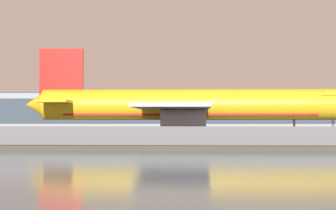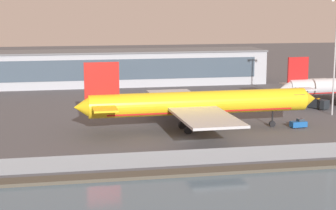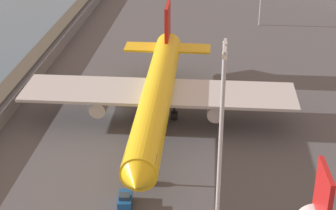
{
  "view_description": "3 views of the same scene",
  "coord_description": "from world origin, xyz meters",
  "views": [
    {
      "loc": [
        7.55,
        -87.94,
        2.98
      ],
      "look_at": [
        1.6,
        6.77,
        5.39
      ],
      "focal_mm": 70.0,
      "sensor_mm": 36.0,
      "label": 1
    },
    {
      "loc": [
        -21.7,
        -96.43,
        23.91
      ],
      "look_at": [
        -0.79,
        11.16,
        4.54
      ],
      "focal_mm": 60.0,
      "sensor_mm": 36.0,
      "label": 2
    },
    {
      "loc": [
        78.99,
        16.71,
        40.64
      ],
      "look_at": [
        2.11,
        8.66,
        2.54
      ],
      "focal_mm": 60.0,
      "sensor_mm": 36.0,
      "label": 3
    }
  ],
  "objects": [
    {
      "name": "baggage_tug",
      "position": [
        24.69,
        5.85,
        0.81
      ],
      "size": [
        3.34,
        1.91,
        1.8
      ],
      "color": "#19519E",
      "rests_on": "ground"
    },
    {
      "name": "cargo_jet_yellow",
      "position": [
        4.07,
        7.3,
        5.28
      ],
      "size": [
        48.47,
        41.51,
        13.83
      ],
      "color": "yellow",
      "rests_on": "ground"
    },
    {
      "name": "terminal_building",
      "position": [
        -8.99,
        74.81,
        5.3
      ],
      "size": [
        100.92,
        15.9,
        10.57
      ],
      "color": "#9EA3AD",
      "rests_on": "ground"
    },
    {
      "name": "perimeter_fence",
      "position": [
        0.0,
        -16.0,
        1.23
      ],
      "size": [
        280.0,
        0.1,
        2.45
      ],
      "color": "slate",
      "rests_on": "ground"
    },
    {
      "name": "shoreline_seawall",
      "position": [
        0.0,
        -20.5,
        0.25
      ],
      "size": [
        320.0,
        3.0,
        0.5
      ],
      "color": "#474238",
      "rests_on": "ground"
    },
    {
      "name": "ground_plane",
      "position": [
        0.0,
        0.0,
        0.0
      ],
      "size": [
        500.0,
        500.0,
        0.0
      ],
      "primitive_type": "plane",
      "color": "#4C4C51"
    }
  ]
}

